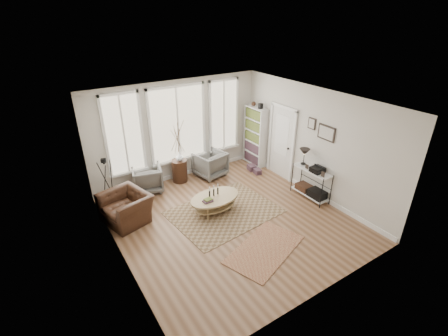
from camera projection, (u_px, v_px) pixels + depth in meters
room at (231, 167)px, 7.30m from camera, size 5.50×5.54×2.90m
bay_window at (178, 126)px, 9.23m from camera, size 4.14×0.12×2.24m
door at (282, 141)px, 9.51m from camera, size 0.09×1.06×2.22m
bookcase at (255, 136)px, 10.33m from camera, size 0.31×0.85×2.06m
low_shelf at (311, 181)px, 8.61m from camera, size 0.38×1.08×1.30m
wall_art at (322, 130)px, 8.11m from camera, size 0.04×0.88×0.44m
rug_main at (224, 212)px, 8.19m from camera, size 2.74×2.16×0.01m
rug_runner at (265, 249)px, 6.91m from camera, size 2.02×1.54×0.01m
coffee_table at (215, 200)px, 8.09m from camera, size 1.39×0.94×0.61m
armchair_left at (147, 179)px, 9.01m from camera, size 0.95×0.97×0.73m
armchair_right at (210, 164)px, 9.81m from camera, size 0.96×0.98×0.77m
side_table at (178, 153)px, 9.27m from camera, size 0.45×0.45×1.87m
vase at (180, 157)px, 9.31m from camera, size 0.22×0.22×0.23m
accent_chair at (126, 208)px, 7.73m from camera, size 1.31×1.21×0.71m
tripod_camera at (108, 184)px, 8.24m from camera, size 0.46×0.46×1.32m
book_stack_near at (252, 168)px, 10.25m from camera, size 0.26×0.30×0.18m
book_stack_far at (257, 171)px, 10.04m from camera, size 0.23×0.27×0.15m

